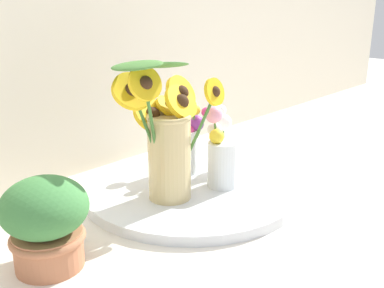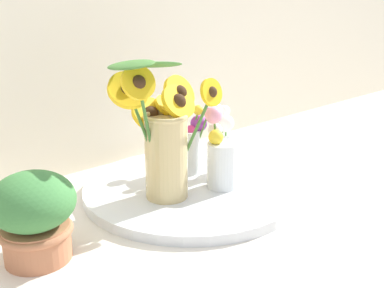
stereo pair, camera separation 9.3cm
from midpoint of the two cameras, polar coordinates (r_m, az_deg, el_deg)
The scene contains 7 objects.
ground_plane at distance 1.07m, azimuth 4.34°, elevation -7.08°, with size 6.00×6.00×0.00m, color silver.
serving_tray at distance 1.11m, azimuth 2.41°, elevation -5.60°, with size 0.52×0.52×0.02m.
mason_jar_sunflowers at distance 0.98m, azimuth -0.97°, elevation 0.96°, with size 0.24×0.18×0.33m.
vase_small_center at distance 1.06m, azimuth 6.15°, elevation -1.68°, with size 0.07×0.09×0.20m.
vase_bulb_right at distance 1.14m, azimuth 6.38°, elevation -0.35°, with size 0.08×0.07×0.19m.
vase_small_back at distance 1.15m, azimuth 1.77°, elevation 0.04°, with size 0.09×0.12×0.18m.
potted_plant at distance 0.84m, azimuth -16.43°, elevation -8.61°, with size 0.15×0.15×0.17m.
Camera 2 is at (-0.68, -0.70, 0.45)m, focal length 42.00 mm.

